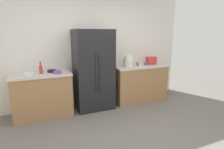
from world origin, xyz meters
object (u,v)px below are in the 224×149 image
Objects in this scene: rice_cooker at (128,61)px; toaster at (151,60)px; bowl_b at (57,72)px; bottle_a at (41,69)px; cup_a at (146,64)px; cup_b at (137,64)px; bowl_c at (52,71)px; refrigerator at (93,70)px; bowl_a at (29,74)px.

toaster is at bearing 2.61° from rice_cooker.
bottle_a is at bearing 155.23° from bowl_b.
cup_b is at bearing -176.90° from cup_a.
toaster is at bearing -0.88° from bowl_c.
cup_b is at bearing -1.77° from refrigerator.
bowl_b is at bearing -170.51° from refrigerator.
bowl_b is 0.23m from bowl_c.
rice_cooker is at bearing -177.39° from toaster.
refrigerator is 1.40m from cup_a.
bowl_b is at bearing -13.38° from bowl_a.
cup_a is (-0.20, -0.06, -0.06)m from toaster.
refrigerator reaches higher than cup_b.
bottle_a is 0.24m from bowl_c.
toaster is (1.60, 0.04, 0.11)m from refrigerator.
cup_b is 2.49m from bowl_a.
bowl_a is (-1.35, -0.01, 0.04)m from refrigerator.
bowl_c is at bearing 175.16° from refrigerator.
cup_a reaches higher than bowl_b.
bottle_a is at bearing 2.85° from bowl_a.
rice_cooker is at bearing 0.36° from bowl_a.
cup_a is at bearing -3.04° from rice_cooker.
rice_cooker is 2.01m from bottle_a.
toaster is 2.42m from bowl_b.
toaster is 2.44× the size of cup_b.
bottle_a reaches higher than bowl_a.
toaster is 0.83× the size of rice_cooker.
toaster is 0.70m from rice_cooker.
refrigerator is 9.42× the size of bowl_a.
bottle_a is at bearing 179.02° from cup_b.
toaster is at bearing 0.72° from bottle_a.
toaster is 1.25× the size of bowl_a.
bottle_a is at bearing -161.17° from bowl_c.
rice_cooker is at bearing 170.51° from cup_b.
cup_b is 0.55× the size of bowl_c.
cup_b reaches higher than bowl_b.
bottle_a reaches higher than bowl_c.
bowl_c is at bearing 18.83° from bottle_a.
rice_cooker reaches higher than toaster.
rice_cooker is 0.26m from cup_b.
bowl_b is at bearing -175.89° from toaster.
rice_cooker is (-0.70, -0.03, 0.03)m from toaster.
cup_b is 2.05m from bowl_c.
cup_a is (2.52, -0.02, -0.06)m from bottle_a.
bowl_a is 0.55m from bowl_b.
bottle_a is 2.26m from cup_b.
bottle_a is 0.24m from bowl_a.
cup_a is at bearing 2.96° from bowl_b.
cup_b is 0.62× the size of bowl_b.
bottle_a is (-1.11, 0.00, 0.11)m from refrigerator.
rice_cooker reaches higher than bowl_c.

